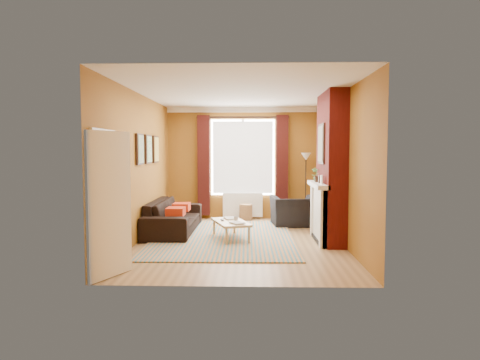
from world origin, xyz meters
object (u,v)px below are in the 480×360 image
(armchair, at_px, (295,211))
(wicker_stool, at_px, (246,212))
(coffee_table, at_px, (231,223))
(sofa, at_px, (174,216))
(floor_lamp, at_px, (306,167))

(armchair, distance_m, wicker_stool, 1.34)
(armchair, distance_m, coffee_table, 2.10)
(coffee_table, relative_size, wicker_stool, 2.99)
(armchair, bearing_deg, wicker_stool, -38.32)
(sofa, height_order, coffee_table, sofa)
(coffee_table, height_order, floor_lamp, floor_lamp)
(armchair, bearing_deg, coffee_table, 42.05)
(armchair, bearing_deg, floor_lamp, -121.86)
(coffee_table, xyz_separation_m, wicker_stool, (0.26, 2.27, -0.12))
(sofa, height_order, floor_lamp, floor_lamp)
(sofa, xyz_separation_m, armchair, (2.63, 0.85, -0.00))
(sofa, height_order, wicker_stool, sofa)
(armchair, distance_m, floor_lamp, 1.25)
(sofa, bearing_deg, floor_lamp, -62.36)
(sofa, xyz_separation_m, wicker_stool, (1.50, 1.55, -0.14))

